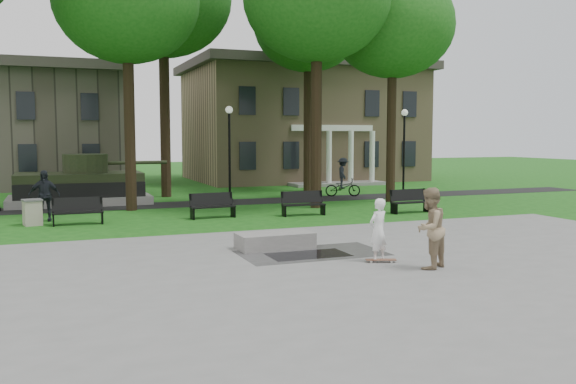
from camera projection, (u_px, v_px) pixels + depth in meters
name	position (u px, v px, depth m)	size (l,w,h in m)	color
ground	(324.00, 243.00, 18.72)	(120.00, 120.00, 0.00)	#154B11
plaza	(414.00, 277.00, 14.08)	(22.00, 16.00, 0.02)	gray
footpath	(222.00, 203.00, 29.85)	(44.00, 2.60, 0.01)	black
building_right	(301.00, 122.00, 46.05)	(17.00, 12.00, 8.60)	#9E8460
tree_1	(127.00, 2.00, 26.01)	(6.20, 6.20, 11.63)	black
tree_3	(393.00, 26.00, 29.63)	(6.00, 6.00, 11.19)	black
tree_4	(163.00, 0.00, 31.89)	(7.20, 7.20, 13.50)	black
tree_5	(308.00, 26.00, 35.49)	(6.40, 6.40, 12.44)	black
lamp_mid	(229.00, 146.00, 30.06)	(0.36, 0.36, 4.73)	black
lamp_right	(404.00, 145.00, 33.67)	(0.36, 0.36, 4.73)	black
tank_monument	(81.00, 186.00, 29.30)	(7.45, 3.40, 2.40)	gray
puddle	(308.00, 255.00, 16.68)	(2.20, 1.20, 0.00)	black
concrete_block	(275.00, 241.00, 17.65)	(2.20, 1.00, 0.45)	gray
skateboard	(381.00, 261.00, 15.71)	(0.78, 0.20, 0.07)	brown
skateboarder	(378.00, 230.00, 15.78)	(0.60, 0.39, 1.64)	white
friend_watching	(430.00, 228.00, 14.89)	(0.97, 0.76, 2.00)	#998263
pedestrian_walker	(44.00, 196.00, 23.34)	(1.15, 0.48, 1.97)	black
cyclist	(343.00, 181.00, 32.91)	(2.00, 1.25, 2.10)	black
park_bench_0	(78.00, 210.00, 22.49)	(1.80, 0.53, 1.00)	black
park_bench_1	(212.00, 205.00, 24.30)	(1.83, 0.66, 1.00)	black
park_bench_2	(303.00, 203.00, 25.09)	(1.82, 0.61, 1.00)	black
park_bench_3	(410.00, 201.00, 25.96)	(1.82, 0.63, 1.00)	black
trash_bin	(32.00, 212.00, 22.30)	(0.78, 0.78, 0.96)	#A59E88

